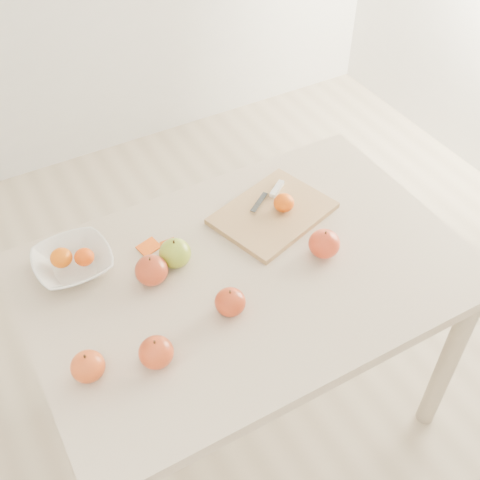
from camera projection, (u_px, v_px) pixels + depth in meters
ground at (247, 409)px, 2.18m from camera, size 3.50×3.50×0.00m
table at (249, 293)px, 1.72m from camera, size 1.20×0.80×0.75m
cutting_board at (273, 213)px, 1.80m from camera, size 0.39×0.33×0.02m
board_tangerine at (284, 203)px, 1.77m from camera, size 0.06×0.06×0.05m
fruit_bowl at (73, 263)px, 1.63m from camera, size 0.21×0.21×0.05m
bowl_tangerine_near at (61, 258)px, 1.61m from camera, size 0.06×0.06×0.05m
bowl_tangerine_far at (84, 257)px, 1.62m from camera, size 0.05×0.05×0.05m
orange_peel_a at (149, 248)px, 1.70m from camera, size 0.07×0.06×0.01m
orange_peel_b at (169, 244)px, 1.71m from camera, size 0.05×0.04×0.01m
paring_knife at (274, 191)px, 1.84m from camera, size 0.16×0.09×0.01m
apple_green at (175, 253)px, 1.64m from camera, size 0.09×0.09×0.08m
apple_red_c at (230, 302)px, 1.52m from camera, size 0.08×0.08×0.07m
apple_red_b at (88, 366)px, 1.38m from camera, size 0.08×0.08×0.07m
apple_red_d at (156, 352)px, 1.41m from camera, size 0.08×0.08×0.08m
apple_red_e at (324, 244)px, 1.66m from camera, size 0.09×0.09×0.08m
apple_red_a at (151, 270)px, 1.59m from camera, size 0.09×0.09×0.08m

